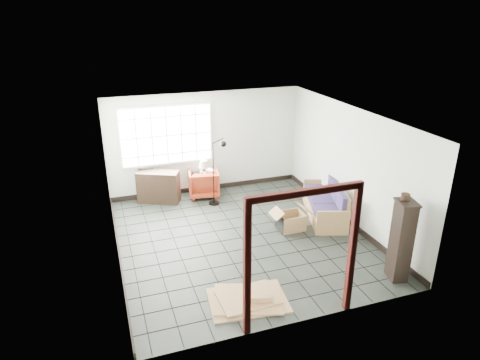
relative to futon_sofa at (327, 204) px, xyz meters
name	(u,v)px	position (x,y,z in m)	size (l,w,h in m)	color
ground	(241,238)	(-2.21, -0.32, -0.30)	(5.50, 5.50, 0.00)	black
room_shell	(241,162)	(-2.21, -0.29, 1.38)	(5.02, 5.52, 2.61)	silver
window_panel	(167,135)	(-3.21, 2.38, 1.30)	(2.32, 0.08, 1.52)	silver
doorway_trim	(303,242)	(-2.21, -3.02, 1.08)	(1.80, 0.08, 2.20)	#3B100D
futon_sofa	(327,204)	(0.00, 0.00, 0.00)	(1.24, 1.98, 0.82)	#A7734B
armchair	(204,182)	(-2.39, 2.08, 0.09)	(0.74, 0.70, 0.77)	#9B3516
side_table	(205,178)	(-2.35, 2.08, 0.18)	(0.55, 0.55, 0.58)	black
table_lamp	(204,165)	(-2.38, 2.06, 0.55)	(0.31, 0.31, 0.38)	black
projector	(207,172)	(-2.29, 2.06, 0.34)	(0.36, 0.32, 0.11)	silver
floor_lamp	(218,170)	(-2.17, 1.44, 0.61)	(0.45, 0.37, 1.70)	black
console_shelf	(159,187)	(-3.53, 2.08, 0.10)	(1.09, 0.79, 0.79)	black
tall_shelf	(401,240)	(-0.06, -2.58, 0.46)	(0.40, 0.47, 1.50)	black
pot	(405,197)	(-0.05, -2.51, 1.26)	(0.16, 0.16, 0.11)	black
open_box	(291,221)	(-1.05, -0.29, -0.11)	(0.90, 0.46, 0.51)	olive
cardboard_pile	(249,299)	(-2.77, -2.35, -0.25)	(1.37, 1.12, 0.19)	olive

